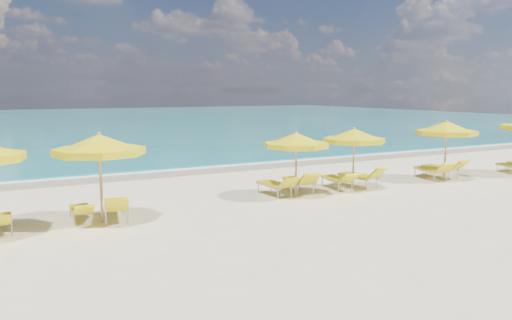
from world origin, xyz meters
name	(u,v)px	position (x,y,z in m)	size (l,w,h in m)	color
ground_plane	(277,202)	(0.00, 0.00, 0.00)	(120.00, 120.00, 0.00)	beige
ocean	(70,122)	(0.00, 48.00, 0.00)	(120.00, 80.00, 0.30)	#157777
wet_sand_band	(196,170)	(0.00, 7.40, 0.00)	(120.00, 2.60, 0.01)	tan
foam_line	(190,168)	(0.00, 8.20, 0.00)	(120.00, 1.20, 0.03)	white
whitecap_near	(37,154)	(-6.00, 17.00, 0.00)	(14.00, 0.36, 0.05)	white
whitecap_far	(214,135)	(8.00, 24.00, 0.00)	(18.00, 0.30, 0.05)	white
umbrella_3	(99,146)	(-5.60, 0.01, 2.15)	(2.78, 2.78, 2.52)	tan
umbrella_4	(296,141)	(0.97, 0.40, 1.93)	(2.27, 2.27, 2.26)	tan
umbrella_5	(354,136)	(3.55, 0.52, 1.96)	(2.80, 2.80, 2.30)	tan
umbrella_6	(447,129)	(8.11, 0.32, 2.09)	(2.66, 2.66, 2.45)	tan
lounger_2_right	(1,225)	(-8.11, 0.23, 0.20)	(0.58, 1.68, 0.68)	#A5A8AD
lounger_3_left	(81,214)	(-6.10, 0.45, 0.20)	(0.60, 1.64, 0.67)	#A5A8AD
lounger_3_right	(116,211)	(-5.18, 0.21, 0.24)	(0.98, 2.00, 0.87)	#A5A8AD
lounger_4_left	(275,189)	(0.44, 0.92, 0.23)	(0.77, 1.90, 0.82)	#A5A8AD
lounger_4_right	(299,185)	(1.46, 0.98, 0.24)	(0.97, 2.06, 0.89)	#A5A8AD
lounger_5_left	(337,183)	(3.04, 0.79, 0.22)	(0.83, 1.92, 0.77)	#A5A8AD
lounger_5_right	(359,180)	(4.08, 0.81, 0.24)	(0.96, 2.02, 0.91)	#A5A8AD
lounger_6_left	(431,174)	(7.72, 0.65, 0.24)	(0.93, 1.99, 0.85)	#A5A8AD
lounger_6_right	(441,171)	(8.50, 0.81, 0.24)	(0.78, 1.97, 0.88)	#A5A8AD
lounger_7_left	(511,169)	(12.03, 0.08, 0.20)	(0.80, 1.68, 0.75)	#A5A8AD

